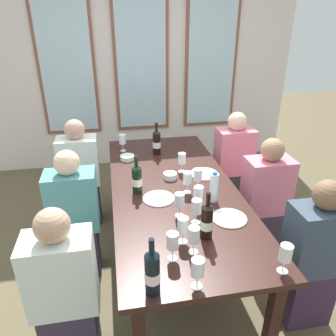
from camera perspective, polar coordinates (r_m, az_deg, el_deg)
name	(u,v)px	position (r m, az deg, el deg)	size (l,w,h in m)	color
ground_plane	(173,259)	(3.02, 0.89, -15.70)	(12.00, 12.00, 0.00)	brown
back_wall_with_windows	(141,59)	(4.49, -4.80, 18.64)	(4.18, 0.10, 2.90)	silver
dining_table	(174,194)	(2.63, 0.99, -4.69)	(0.98, 2.24, 0.74)	#311915
white_plate_0	(204,174)	(2.80, 6.40, -1.03)	(0.24, 0.24, 0.01)	white
white_plate_1	(229,218)	(2.25, 10.76, -8.71)	(0.24, 0.24, 0.01)	white
white_plate_2	(159,198)	(2.43, -1.65, -5.39)	(0.24, 0.24, 0.01)	white
wine_bottle_0	(152,273)	(1.64, -2.79, -17.97)	(0.08, 0.08, 0.33)	black
wine_bottle_1	(157,142)	(3.15, -2.02, 4.56)	(0.08, 0.08, 0.32)	black
wine_bottle_2	(137,179)	(2.48, -5.51, -1.95)	(0.08, 0.08, 0.30)	black
wine_bottle_3	(207,221)	(2.00, 6.88, -9.29)	(0.08, 0.08, 0.31)	black
tasting_bowl_0	(171,176)	(2.71, 0.46, -1.38)	(0.11, 0.11, 0.05)	white
tasting_bowl_1	(127,157)	(3.09, -7.21, 1.86)	(0.14, 0.14, 0.04)	white
water_bottle	(214,187)	(2.38, 8.11, -3.39)	(0.06, 0.06, 0.24)	white
wine_glass_0	(179,201)	(2.18, 2.04, -5.88)	(0.07, 0.07, 0.17)	white
wine_glass_1	(122,140)	(3.25, -8.06, 5.00)	(0.07, 0.07, 0.17)	white
wine_glass_2	(286,254)	(1.86, 20.07, -14.13)	(0.07, 0.07, 0.17)	white
wine_glass_3	(194,236)	(1.88, 4.60, -11.89)	(0.07, 0.07, 0.17)	white
wine_glass_4	(173,241)	(1.83, 0.80, -12.86)	(0.07, 0.07, 0.17)	white
wine_glass_5	(198,269)	(1.68, 5.26, -17.32)	(0.07, 0.07, 0.17)	white
wine_glass_6	(182,159)	(2.79, 2.46, 1.52)	(0.07, 0.07, 0.17)	white
wine_glass_7	(198,176)	(2.52, 5.26, -1.38)	(0.07, 0.07, 0.17)	white
wine_glass_8	(199,193)	(2.27, 5.44, -4.49)	(0.07, 0.07, 0.17)	white
wine_glass_9	(183,225)	(1.95, 2.67, -10.09)	(0.07, 0.07, 0.17)	white
wine_glass_10	(196,208)	(2.12, 5.05, -7.00)	(0.07, 0.07, 0.17)	white
wine_glass_11	(187,179)	(2.46, 3.45, -1.96)	(0.07, 0.07, 0.17)	white
seated_person_0	(65,295)	(2.09, -17.74, -20.58)	(0.38, 0.24, 1.11)	#342B40
seated_person_1	(313,259)	(2.43, 24.21, -14.40)	(0.38, 0.24, 1.11)	#38243C
seated_person_2	(81,176)	(3.34, -15.18, -1.36)	(0.38, 0.24, 1.11)	#32213B
seated_person_3	(233,165)	(3.52, 11.41, 0.46)	(0.38, 0.24, 1.11)	#2C2D2E
seated_person_4	(75,219)	(2.69, -16.11, -8.58)	(0.38, 0.24, 1.11)	#2F2535
seated_person_5	(265,202)	(2.92, 16.69, -5.82)	(0.38, 0.24, 1.11)	#392B3D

